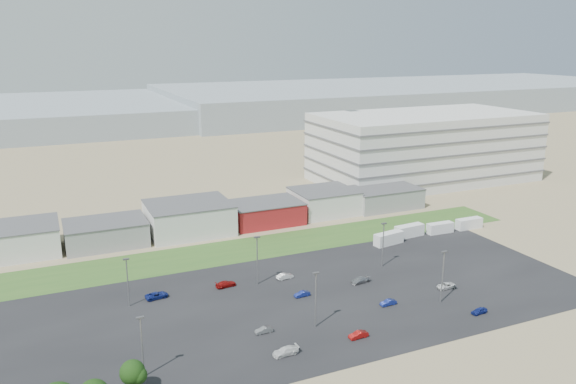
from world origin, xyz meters
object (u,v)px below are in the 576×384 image
parked_car_2 (479,311)px  parked_car_3 (286,351)px  parked_car_0 (446,286)px  parked_car_9 (157,295)px  parked_car_1 (388,303)px  parked_car_7 (302,294)px  parked_car_13 (358,335)px  parked_car_4 (264,330)px  parked_car_11 (285,276)px  parked_car_6 (226,284)px  parked_car_12 (360,280)px  box_trailer_a (389,238)px

parked_car_2 → parked_car_3: bearing=-96.6°
parked_car_0 → parked_car_9: parked_car_9 is taller
parked_car_1 → parked_car_7: size_ratio=1.02×
parked_car_2 → parked_car_13: bearing=-97.5°
parked_car_0 → parked_car_3: bearing=-74.8°
parked_car_9 → parked_car_13: parked_car_9 is taller
parked_car_4 → parked_car_11: size_ratio=0.86×
parked_car_6 → parked_car_12: bearing=-116.7°
parked_car_7 → parked_car_3: bearing=-36.1°
parked_car_12 → parked_car_2: bearing=26.3°
parked_car_0 → parked_car_13: parked_car_13 is taller
parked_car_1 → parked_car_4: (-26.58, -0.20, -0.02)m
box_trailer_a → parked_car_13: (-31.61, -37.91, -0.95)m
parked_car_2 → parked_car_6: 51.47m
parked_car_6 → parked_car_13: 33.40m
parked_car_2 → parked_car_9: (-55.32, 31.83, 0.07)m
parked_car_9 → parked_car_12: bearing=-110.7°
parked_car_12 → parked_car_13: bearing=-37.5°
parked_car_6 → parked_car_4: bearing=173.7°
parked_car_0 → parked_car_13: bearing=-68.0°
box_trailer_a → parked_car_4: size_ratio=2.52×
parked_car_1 → parked_car_7: 17.45m
parked_car_0 → parked_car_1: bearing=-82.2°
parked_car_1 → parked_car_3: size_ratio=0.75×
parked_car_9 → parked_car_13: (29.37, -30.34, -0.05)m
parked_car_6 → parked_car_12: 28.98m
parked_car_12 → parked_car_13: size_ratio=1.21×
parked_car_0 → parked_car_4: size_ratio=1.26×
parked_car_4 → parked_car_9: size_ratio=0.70×
parked_car_2 → parked_car_11: (-27.58, 30.15, 0.05)m
box_trailer_a → parked_car_7: bearing=-160.2°
parked_car_0 → parked_car_2: size_ratio=1.22×
parked_car_2 → parked_car_12: 25.46m
parked_car_12 → parked_car_11: bearing=-127.1°
parked_car_2 → parked_car_4: 41.74m
parked_car_11 → parked_car_13: 28.71m
parked_car_3 → parked_car_12: 33.07m
parked_car_0 → parked_car_3: size_ratio=0.91×
parked_car_0 → parked_car_1: (-15.61, -1.71, -0.01)m
parked_car_0 → box_trailer_a: bearing=173.2°
parked_car_2 → parked_car_12: size_ratio=0.77×
parked_car_1 → parked_car_7: bearing=-128.9°
parked_car_9 → parked_car_12: size_ratio=1.07×
parked_car_12 → box_trailer_a: bearing=127.2°
parked_car_7 → parked_car_13: size_ratio=0.93×
parked_car_2 → parked_car_9: parked_car_9 is taller
parked_car_13 → parked_car_12: bearing=145.6°
parked_car_11 → parked_car_0: bearing=-128.7°
parked_car_11 → parked_car_12: (14.08, -8.57, 0.01)m
parked_car_2 → parked_car_3: parked_car_3 is taller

